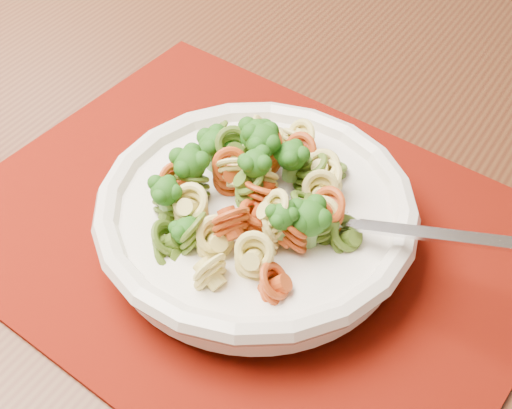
% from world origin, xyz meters
% --- Properties ---
extents(dining_table, '(1.64, 1.18, 0.74)m').
position_xyz_m(dining_table, '(0.66, -0.14, 0.65)').
color(dining_table, '#4B2915').
rests_on(dining_table, ground).
extents(placemat, '(0.51, 0.44, 0.00)m').
position_xyz_m(placemat, '(0.65, -0.23, 0.74)').
color(placemat, '#631104').
rests_on(placemat, dining_table).
extents(pasta_bowl, '(0.25, 0.25, 0.05)m').
position_xyz_m(pasta_bowl, '(0.66, -0.24, 0.77)').
color(pasta_bowl, white).
rests_on(pasta_bowl, placemat).
extents(pasta_broccoli_heap, '(0.21, 0.21, 0.06)m').
position_xyz_m(pasta_broccoli_heap, '(0.66, -0.24, 0.79)').
color(pasta_broccoli_heap, '#DECA6D').
rests_on(pasta_broccoli_heap, pasta_bowl).
extents(fork, '(0.18, 0.04, 0.08)m').
position_xyz_m(fork, '(0.72, -0.23, 0.78)').
color(fork, silver).
rests_on(fork, pasta_bowl).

